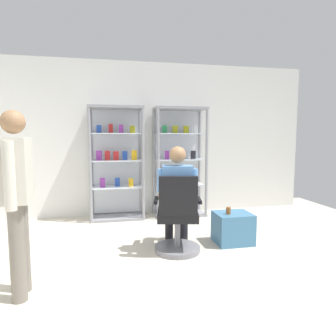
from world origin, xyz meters
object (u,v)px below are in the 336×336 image
display_cabinet_right (179,161)px  storage_crate (233,228)px  office_chair (178,221)px  standing_customer (17,192)px  display_cabinet_left (116,162)px  seated_shopkeeper (177,192)px  tea_glass (228,211)px

display_cabinet_right → storage_crate: display_cabinet_right is taller
display_cabinet_right → office_chair: 1.90m
storage_crate → standing_customer: (-2.38, -0.85, 0.73)m
display_cabinet_left → standing_customer: size_ratio=1.17×
display_cabinet_left → seated_shopkeeper: bearing=-66.9°
office_chair → standing_customer: size_ratio=0.59×
office_chair → seated_shopkeeper: size_ratio=0.74×
display_cabinet_left → storage_crate: (1.45, -1.57, -0.76)m
seated_shopkeeper → tea_glass: size_ratio=14.11×
standing_customer → office_chair: bearing=22.7°
tea_glass → office_chair: bearing=-168.0°
office_chair → storage_crate: office_chair is taller
storage_crate → standing_customer: bearing=-160.4°
display_cabinet_left → seated_shopkeeper: 1.76m
seated_shopkeeper → storage_crate: (0.76, 0.03, -0.51)m
display_cabinet_right → standing_customer: size_ratio=1.17×
storage_crate → office_chair: bearing=-166.8°
standing_customer → seated_shopkeeper: bearing=27.0°
display_cabinet_left → office_chair: size_ratio=1.98×
display_cabinet_right → standing_customer: display_cabinet_right is taller
display_cabinet_left → storage_crate: bearing=-47.4°
display_cabinet_right → storage_crate: (0.35, -1.57, -0.76)m
display_cabinet_left → office_chair: 1.96m
display_cabinet_right → seated_shopkeeper: bearing=-104.6°
office_chair → tea_glass: 0.73m
seated_shopkeeper → storage_crate: bearing=2.0°
storage_crate → seated_shopkeeper: bearing=-178.0°
office_chair → tea_glass: bearing=12.0°
seated_shopkeeper → display_cabinet_right: bearing=75.4°
office_chair → tea_glass: office_chair is taller
office_chair → standing_customer: (-1.58, -0.66, 0.54)m
display_cabinet_right → tea_glass: display_cabinet_right is taller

